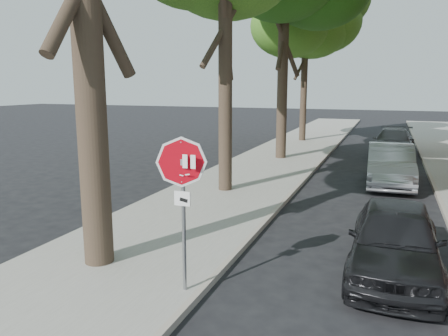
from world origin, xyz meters
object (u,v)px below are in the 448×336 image
object	(u,v)px
car_a	(395,240)
car_c	(393,143)
stop_sign	(182,185)
tree_far	(306,22)
car_b	(390,165)

from	to	relation	value
car_a	car_c	distance (m)	14.97
stop_sign	car_a	size ratio (longest dim) A/B	0.65
tree_far	car_a	xyz separation A→B (m)	(5.32, -18.92, -6.53)
tree_far	stop_sign	bearing A→B (deg)	-84.54
tree_far	car_c	size ratio (longest dim) A/B	1.99
car_a	car_c	world-z (taller)	car_a
stop_sign	car_a	bearing A→B (deg)	33.89
stop_sign	car_b	xyz separation A→B (m)	(3.19, 10.21, -1.23)
car_a	stop_sign	bearing A→B (deg)	-145.89
tree_far	car_b	size ratio (longest dim) A/B	2.12
stop_sign	tree_far	world-z (taller)	tree_far
tree_far	car_a	size ratio (longest dim) A/B	2.32
car_a	tree_far	bearing A→B (deg)	105.93
tree_far	car_a	world-z (taller)	tree_far
stop_sign	car_a	world-z (taller)	stop_sign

